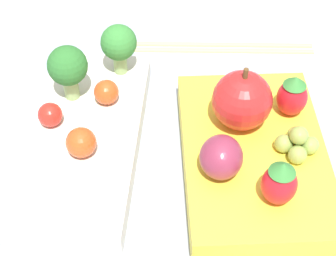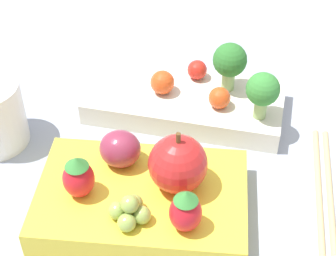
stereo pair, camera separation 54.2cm
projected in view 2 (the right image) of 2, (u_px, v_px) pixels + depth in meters
name	position (u px, v px, depth m)	size (l,w,h in m)	color
ground_plane	(163.00, 151.00, 0.56)	(4.00, 4.00, 0.00)	#939EB2
bento_box_savoury	(185.00, 102.00, 0.60)	(0.21, 0.10, 0.02)	silver
bento_box_fruit	(147.00, 201.00, 0.49)	(0.20, 0.14, 0.03)	yellow
broccoli_floret_0	(263.00, 91.00, 0.54)	(0.03, 0.03, 0.05)	#93B770
broccoli_floret_1	(230.00, 62.00, 0.57)	(0.04, 0.04, 0.05)	#93B770
cherry_tomato_0	(197.00, 70.00, 0.60)	(0.02, 0.02, 0.02)	red
cherry_tomato_1	(162.00, 82.00, 0.58)	(0.03, 0.03, 0.03)	#DB4C1E
cherry_tomato_2	(219.00, 98.00, 0.57)	(0.02, 0.02, 0.02)	#DB4C1E
apple	(178.00, 164.00, 0.47)	(0.05, 0.05, 0.06)	red
strawberry_0	(186.00, 211.00, 0.44)	(0.03, 0.03, 0.04)	red
strawberry_1	(78.00, 177.00, 0.47)	(0.03, 0.03, 0.04)	red
plum	(120.00, 149.00, 0.50)	(0.04, 0.03, 0.03)	#892D47
grape_cluster	(129.00, 211.00, 0.45)	(0.04, 0.04, 0.03)	#8EA84C
chopsticks_pair	(326.00, 207.00, 0.50)	(0.03, 0.21, 0.01)	tan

